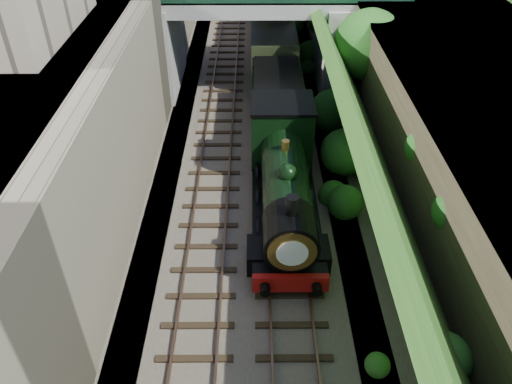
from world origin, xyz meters
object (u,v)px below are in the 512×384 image
tree (370,47)px  road_bridge (270,24)px  tender (277,105)px  locomotive (284,180)px

tree → road_bridge: bearing=133.2°
tree → tender: bearing=-173.5°
road_bridge → tree: (4.97, -5.29, 0.57)m
road_bridge → locomotive: 13.37m
locomotive → tender: (-0.00, 7.36, -0.27)m
locomotive → tender: bearing=90.0°
tree → locomotive: tree is taller
road_bridge → tree: size_ratio=2.42×
road_bridge → locomotive: bearing=-88.9°
locomotive → road_bridge: bearing=91.1°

